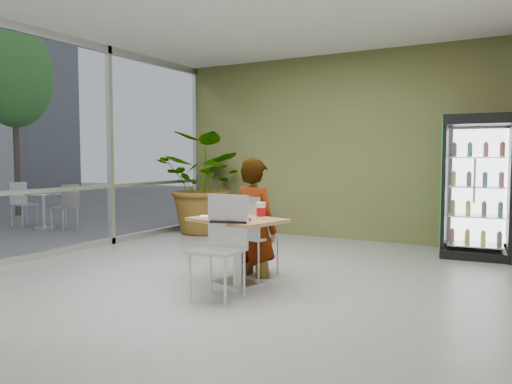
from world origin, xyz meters
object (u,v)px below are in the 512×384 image
Objects in this scene: dining_table at (237,237)px; potted_plant at (206,183)px; chair_near at (223,238)px; cafeteria_tray at (231,221)px; beverage_fridge at (477,187)px; chair_far at (251,229)px; soda_cup at (261,211)px; seated_woman at (255,229)px.

dining_table is 3.88m from potted_plant.
chair_near is 0.23m from cafeteria_tray.
chair_near is at bearing -125.06° from beverage_fridge.
soda_cup is at bearing 141.80° from chair_far.
soda_cup is (0.35, -0.47, 0.28)m from seated_woman.
soda_cup is at bearing -46.52° from potted_plant.
chair_far is 3.46m from potted_plant.
beverage_fridge is at bearing -120.46° from chair_far.
dining_table is 1.06× the size of chair_near.
chair_near reaches higher than dining_table.
potted_plant is (-2.59, 3.41, 0.33)m from chair_near.
potted_plant reaches higher than seated_woman.
chair_near reaches higher than cafeteria_tray.
seated_woman reaches higher than cafeteria_tray.
potted_plant reaches higher than chair_far.
cafeteria_tray is (0.10, -0.29, 0.23)m from dining_table.
potted_plant reaches higher than dining_table.
cafeteria_tray is at bearing -126.50° from beverage_fridge.
dining_table is 3.71m from beverage_fridge.
cafeteria_tray is 0.21× the size of potted_plant.
potted_plant is (-2.75, 2.90, 0.10)m from soda_cup.
soda_cup is (0.27, 0.05, 0.30)m from dining_table.
beverage_fridge reaches higher than chair_far.
seated_woman is (-0.18, 0.98, -0.05)m from chair_near.
potted_plant reaches higher than cafeteria_tray.
soda_cup is 0.39m from cafeteria_tray.
dining_table is 2.83× the size of cafeteria_tray.
soda_cup is at bearing -126.96° from beverage_fridge.
dining_table is at bearing 108.07° from cafeteria_tray.
chair_near is 5.67× the size of soda_cup.
chair_far is 0.52× the size of potted_plant.
beverage_fridge is (2.04, 3.28, 0.24)m from cafeteria_tray.
chair_far is 2.49× the size of cafeteria_tray.
cafeteria_tray is (-0.01, 0.17, 0.15)m from chair_near.
beverage_fridge is (2.23, 2.52, 0.44)m from chair_far.
chair_far reaches higher than dining_table.
soda_cup is 0.09× the size of beverage_fridge.
beverage_fridge is (2.03, 3.45, 0.40)m from chair_near.
potted_plant is at bearing -34.28° from seated_woman.
seated_woman is 9.34× the size of soda_cup.
dining_table is at bearing -170.14° from soda_cup.
dining_table is at bearing 109.04° from seated_woman.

